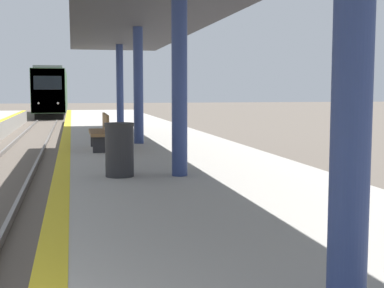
% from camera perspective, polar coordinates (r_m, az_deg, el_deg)
% --- Properties ---
extents(train, '(2.73, 19.44, 4.43)m').
position_cam_1_polar(train, '(54.20, -14.69, 5.40)').
color(train, black).
rests_on(train, ground).
extents(station_canopy, '(3.75, 23.93, 3.51)m').
position_cam_1_polar(station_canopy, '(12.56, -4.12, 13.92)').
color(station_canopy, navy).
rests_on(station_canopy, platform_right).
extents(trash_bin, '(0.53, 0.53, 0.95)m').
position_cam_1_polar(trash_bin, '(9.54, -7.74, -0.60)').
color(trash_bin, '#262628').
rests_on(trash_bin, platform_right).
extents(bench, '(0.44, 1.88, 0.92)m').
position_cam_1_polar(bench, '(13.97, -9.68, 1.44)').
color(bench, brown).
rests_on(bench, platform_right).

